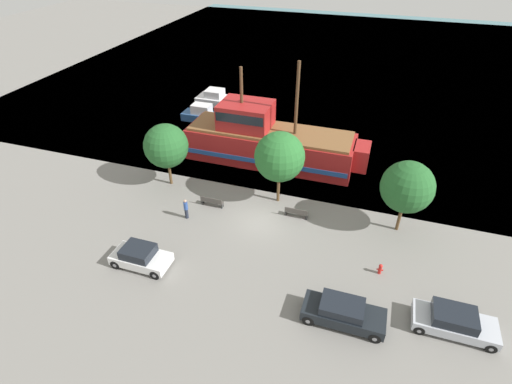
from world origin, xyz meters
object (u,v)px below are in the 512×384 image
(pirate_ship, at_px, (268,141))
(parked_car_curb_front, at_px, (343,313))
(parked_car_curb_rear, at_px, (140,257))
(bench_promenade_east, at_px, (296,212))
(moored_boat_outer, at_px, (217,99))
(moored_boat_dockside, at_px, (204,115))
(bench_promenade_west, at_px, (212,201))
(parked_car_curb_mid, at_px, (454,321))
(pedestrian_walking_near, at_px, (186,209))
(fire_hydrant, at_px, (380,269))

(pirate_ship, relative_size, parked_car_curb_front, 3.60)
(parked_car_curb_rear, height_order, bench_promenade_east, parked_car_curb_rear)
(parked_car_curb_rear, bearing_deg, parked_car_curb_front, -1.54)
(pirate_ship, bearing_deg, moored_boat_outer, 131.35)
(moored_boat_dockside, distance_m, bench_promenade_west, 16.60)
(parked_car_curb_rear, bearing_deg, parked_car_curb_mid, 2.96)
(moored_boat_outer, bearing_deg, pirate_ship, -48.65)
(parked_car_curb_front, xyz_separation_m, pedestrian_walking_near, (-12.84, 5.92, 0.12))
(parked_car_curb_mid, distance_m, parked_car_curb_rear, 19.47)
(pirate_ship, bearing_deg, parked_car_curb_front, -60.03)
(bench_promenade_west, bearing_deg, parked_car_curb_mid, -20.51)
(moored_boat_dockside, bearing_deg, bench_promenade_east, -44.98)
(parked_car_curb_front, bearing_deg, parked_car_curb_rear, 178.46)
(parked_car_curb_mid, bearing_deg, pirate_ship, 135.74)
(moored_boat_dockside, height_order, parked_car_curb_mid, moored_boat_dockside)
(moored_boat_dockside, relative_size, pedestrian_walking_near, 3.11)
(parked_car_curb_rear, distance_m, bench_promenade_east, 12.00)
(moored_boat_outer, bearing_deg, parked_car_curb_rear, -77.55)
(parked_car_curb_mid, bearing_deg, pedestrian_walking_near, 166.42)
(bench_promenade_east, height_order, pedestrian_walking_near, pedestrian_walking_near)
(pedestrian_walking_near, bearing_deg, bench_promenade_east, 18.94)
(moored_boat_outer, distance_m, bench_promenade_west, 21.41)
(parked_car_curb_front, xyz_separation_m, fire_hydrant, (1.81, 4.58, -0.34))
(parked_car_curb_front, bearing_deg, moored_boat_outer, 125.02)
(parked_car_curb_rear, xyz_separation_m, bench_promenade_east, (8.65, 8.31, -0.29))
(moored_boat_outer, distance_m, parked_car_curb_mid, 36.76)
(parked_car_curb_rear, distance_m, bench_promenade_west, 7.81)
(parked_car_curb_mid, bearing_deg, moored_boat_dockside, 139.31)
(fire_hydrant, bearing_deg, pedestrian_walking_near, 174.77)
(bench_promenade_east, bearing_deg, moored_boat_outer, 127.52)
(fire_hydrant, distance_m, bench_promenade_west, 13.82)
(moored_boat_dockside, bearing_deg, fire_hydrant, -41.31)
(moored_boat_dockside, bearing_deg, pirate_ship, -33.92)
(pirate_ship, height_order, parked_car_curb_rear, pirate_ship)
(parked_car_curb_mid, relative_size, parked_car_curb_rear, 1.15)
(pirate_ship, distance_m, parked_car_curb_front, 19.04)
(fire_hydrant, bearing_deg, moored_boat_outer, 132.50)
(parked_car_curb_front, xyz_separation_m, parked_car_curb_mid, (6.00, 1.37, -0.04))
(moored_boat_outer, xyz_separation_m, bench_promenade_east, (14.71, -19.17, -0.22))
(moored_boat_outer, xyz_separation_m, parked_car_curb_front, (19.51, -27.84, 0.09))
(fire_hydrant, height_order, bench_promenade_west, bench_promenade_west)
(parked_car_curb_rear, relative_size, bench_promenade_east, 2.18)
(bench_promenade_east, xyz_separation_m, pedestrian_walking_near, (-8.04, -2.76, 0.43))
(bench_promenade_east, distance_m, bench_promenade_west, 6.84)
(bench_promenade_west, bearing_deg, pedestrian_walking_near, -121.50)
(moored_boat_dockside, bearing_deg, bench_promenade_west, -63.68)
(parked_car_curb_mid, height_order, fire_hydrant, parked_car_curb_mid)
(moored_boat_dockside, xyz_separation_m, parked_car_curb_rear, (5.51, -22.46, 0.04))
(parked_car_curb_mid, bearing_deg, moored_boat_outer, 133.93)
(bench_promenade_west, relative_size, pedestrian_walking_near, 1.08)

